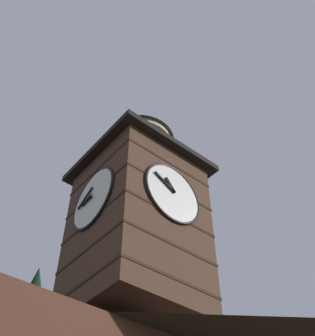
{
  "coord_description": "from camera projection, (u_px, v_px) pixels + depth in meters",
  "views": [
    {
      "loc": [
        6.73,
        9.87,
        1.4
      ],
      "look_at": [
        -1.45,
        -0.02,
        14.15
      ],
      "focal_mm": 46.78,
      "sensor_mm": 36.0,
      "label": 1
    }
  ],
  "objects": [
    {
      "name": "clock_tower",
      "position": [
        138.0,
        216.0,
        16.32
      ],
      "size": [
        4.57,
        4.57,
        9.84
      ],
      "color": "#4C3323",
      "rests_on": "building_main"
    },
    {
      "name": "flying_bird_high",
      "position": [
        183.0,
        176.0,
        25.26
      ],
      "size": [
        0.66,
        0.58,
        0.15
      ],
      "color": "black"
    }
  ]
}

